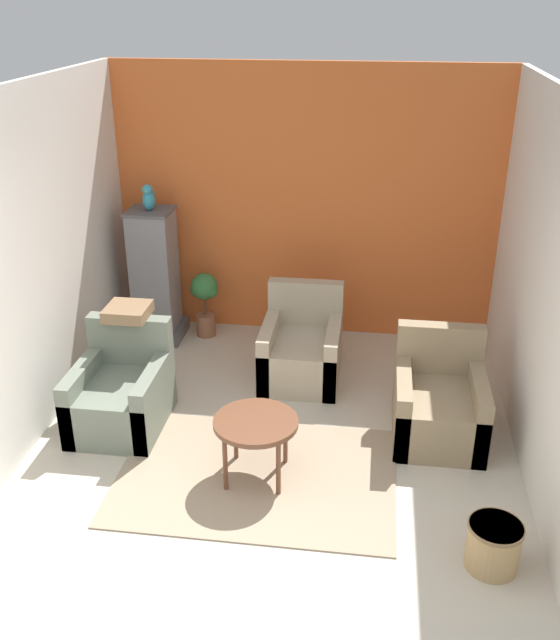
{
  "coord_description": "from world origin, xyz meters",
  "views": [
    {
      "loc": [
        0.71,
        -3.25,
        3.39
      ],
      "look_at": [
        0.0,
        1.88,
        0.97
      ],
      "focal_mm": 40.0,
      "sensor_mm": 36.0,
      "label": 1
    }
  ],
  "objects_px": {
    "armchair_middle": "(302,350)",
    "parrot": "(149,198)",
    "coffee_table": "(256,426)",
    "birdcage": "(155,278)",
    "armchair_right": "(438,405)",
    "armchair_left": "(122,395)",
    "potted_plant": "(205,296)",
    "wicker_basket": "(493,544)"
  },
  "relations": [
    {
      "from": "coffee_table",
      "to": "armchair_middle",
      "type": "relative_size",
      "value": 0.72
    },
    {
      "from": "armchair_left",
      "to": "birdcage",
      "type": "bearing_deg",
      "value": 96.48
    },
    {
      "from": "coffee_table",
      "to": "armchair_right",
      "type": "relative_size",
      "value": 0.72
    },
    {
      "from": "potted_plant",
      "to": "wicker_basket",
      "type": "bearing_deg",
      "value": -49.7
    },
    {
      "from": "birdcage",
      "to": "armchair_middle",
      "type": "bearing_deg",
      "value": -22.59
    },
    {
      "from": "birdcage",
      "to": "armchair_right",
      "type": "bearing_deg",
      "value": -27.69
    },
    {
      "from": "armchair_left",
      "to": "armchair_right",
      "type": "relative_size",
      "value": 1.0
    },
    {
      "from": "armchair_middle",
      "to": "parrot",
      "type": "relative_size",
      "value": 3.29
    },
    {
      "from": "armchair_left",
      "to": "armchair_middle",
      "type": "relative_size",
      "value": 1.0
    },
    {
      "from": "armchair_left",
      "to": "armchair_middle",
      "type": "bearing_deg",
      "value": 35.72
    },
    {
      "from": "parrot",
      "to": "potted_plant",
      "type": "xyz_separation_m",
      "value": [
        0.5,
        0.08,
        -1.06
      ]
    },
    {
      "from": "coffee_table",
      "to": "wicker_basket",
      "type": "distance_m",
      "value": 1.82
    },
    {
      "from": "parrot",
      "to": "armchair_left",
      "type": "bearing_deg",
      "value": -83.52
    },
    {
      "from": "armchair_right",
      "to": "wicker_basket",
      "type": "xyz_separation_m",
      "value": [
        0.26,
        -1.49,
        -0.1
      ]
    },
    {
      "from": "armchair_right",
      "to": "birdcage",
      "type": "height_order",
      "value": "birdcage"
    },
    {
      "from": "armchair_right",
      "to": "armchair_middle",
      "type": "distance_m",
      "value": 1.47
    },
    {
      "from": "coffee_table",
      "to": "armchair_right",
      "type": "distance_m",
      "value": 1.6
    },
    {
      "from": "potted_plant",
      "to": "wicker_basket",
      "type": "xyz_separation_m",
      "value": [
        2.6,
        -3.06,
        -0.27
      ]
    },
    {
      "from": "armchair_right",
      "to": "armchair_left",
      "type": "bearing_deg",
      "value": -175.62
    },
    {
      "from": "armchair_middle",
      "to": "armchair_right",
      "type": "bearing_deg",
      "value": -33.73
    },
    {
      "from": "potted_plant",
      "to": "wicker_basket",
      "type": "distance_m",
      "value": 4.03
    },
    {
      "from": "armchair_left",
      "to": "armchair_right",
      "type": "height_order",
      "value": "same"
    },
    {
      "from": "potted_plant",
      "to": "armchair_left",
      "type": "bearing_deg",
      "value": -99.72
    },
    {
      "from": "coffee_table",
      "to": "birdcage",
      "type": "height_order",
      "value": "birdcage"
    },
    {
      "from": "armchair_left",
      "to": "armchair_middle",
      "type": "height_order",
      "value": "same"
    },
    {
      "from": "coffee_table",
      "to": "armchair_middle",
      "type": "xyz_separation_m",
      "value": [
        0.17,
        1.59,
        -0.18
      ]
    },
    {
      "from": "armchair_left",
      "to": "coffee_table",
      "type": "bearing_deg",
      "value": -24.71
    },
    {
      "from": "birdcage",
      "to": "wicker_basket",
      "type": "relative_size",
      "value": 3.93
    },
    {
      "from": "armchair_right",
      "to": "parrot",
      "type": "distance_m",
      "value": 3.43
    },
    {
      "from": "coffee_table",
      "to": "birdcage",
      "type": "xyz_separation_m",
      "value": [
        -1.44,
        2.26,
        0.21
      ]
    },
    {
      "from": "coffee_table",
      "to": "armchair_left",
      "type": "distance_m",
      "value": 1.39
    },
    {
      "from": "coffee_table",
      "to": "parrot",
      "type": "distance_m",
      "value": 2.89
    },
    {
      "from": "armchair_left",
      "to": "birdcage",
      "type": "distance_m",
      "value": 1.74
    },
    {
      "from": "parrot",
      "to": "potted_plant",
      "type": "distance_m",
      "value": 1.18
    },
    {
      "from": "coffee_table",
      "to": "birdcage",
      "type": "distance_m",
      "value": 2.69
    },
    {
      "from": "coffee_table",
      "to": "armchair_left",
      "type": "xyz_separation_m",
      "value": [
        -1.25,
        0.57,
        -0.18
      ]
    },
    {
      "from": "armchair_right",
      "to": "potted_plant",
      "type": "xyz_separation_m",
      "value": [
        -2.34,
        1.57,
        0.17
      ]
    },
    {
      "from": "armchair_middle",
      "to": "birdcage",
      "type": "xyz_separation_m",
      "value": [
        -1.61,
        0.67,
        0.39
      ]
    },
    {
      "from": "armchair_left",
      "to": "parrot",
      "type": "bearing_deg",
      "value": 96.48
    },
    {
      "from": "coffee_table",
      "to": "armchair_middle",
      "type": "height_order",
      "value": "armchair_middle"
    },
    {
      "from": "potted_plant",
      "to": "coffee_table",
      "type": "bearing_deg",
      "value": -68.08
    },
    {
      "from": "armchair_middle",
      "to": "parrot",
      "type": "bearing_deg",
      "value": 157.34
    }
  ]
}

